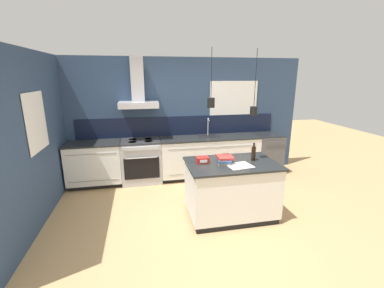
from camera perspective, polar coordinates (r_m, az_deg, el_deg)
ground_plane at (r=4.33m, az=1.75°, el=-15.89°), size 16.00×16.00×0.00m
wall_back at (r=5.73m, az=-3.27°, el=6.31°), size 5.60×2.12×2.60m
wall_left at (r=4.67m, az=-30.82°, el=1.54°), size 0.08×3.80×2.60m
counter_run_left at (r=5.67m, az=-20.75°, el=-4.08°), size 1.09×0.64×0.91m
counter_run_sink at (r=5.78m, az=3.93°, el=-2.73°), size 2.20×0.64×1.30m
oven_range at (r=5.58m, az=-11.13°, el=-3.71°), size 0.82×0.66×0.91m
dishwasher at (r=6.28m, az=16.23°, el=-1.92°), size 0.59×0.65×0.91m
kitchen_island at (r=4.21m, az=8.63°, el=-9.92°), size 1.40×0.91×0.91m
bottle_on_island at (r=4.18m, az=13.49°, el=-1.98°), size 0.07×0.07×0.29m
book_stack at (r=4.01m, az=7.18°, el=-3.38°), size 0.26×0.35×0.11m
red_supply_box at (r=3.99m, az=2.36°, el=-3.54°), size 0.19×0.15×0.09m
paper_pile at (r=3.92m, az=10.54°, el=-4.75°), size 0.40×0.35×0.01m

